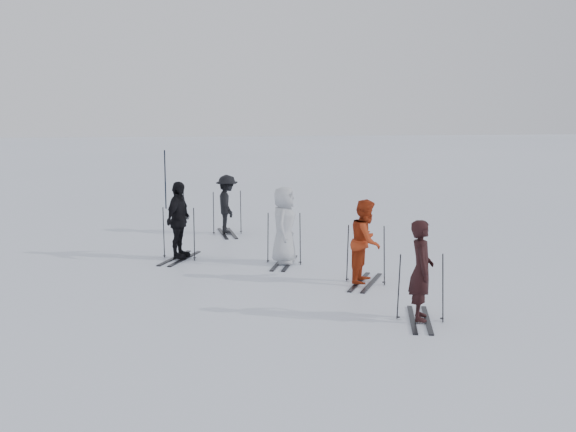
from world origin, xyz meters
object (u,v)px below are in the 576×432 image
Objects in this scene: skier_red at (366,242)px; skier_grey at (284,226)px; piste_marker at (165,179)px; skier_near_dark at (421,272)px; skier_uphill_left at (179,221)px; skier_uphill_far at (227,205)px.

skier_red is 2.55m from skier_grey.
skier_grey is 9.81m from piste_marker.
piste_marker is at bearing 32.99° from skier_near_dark.
skier_grey is at bearing 34.62° from skier_near_dark.
skier_red is at bearing 20.69° from skier_near_dark.
skier_grey is at bearing -84.89° from skier_uphill_left.
skier_near_dark is 9.33m from skier_uphill_far.
skier_uphill_far is at bearing 33.88° from skier_grey.
skier_uphill_far is at bearing 32.34° from skier_near_dark.
skier_red is (-0.36, 2.72, -0.00)m from skier_near_dark.
skier_near_dark is 0.94× the size of skier_uphill_left.
piste_marker is (-3.18, 9.28, 0.14)m from skier_grey.
skier_near_dark is at bearing -166.48° from skier_uphill_far.
skier_near_dark is 7.11m from skier_uphill_left.
skier_near_dark reaches higher than skier_red.
skier_uphill_far is 0.81× the size of piste_marker.
skier_uphill_left is (-2.51, 0.83, 0.03)m from skier_grey.
skier_near_dark is at bearing -70.22° from piste_marker.
skier_uphill_left reaches higher than skier_red.
piste_marker is at bearing 48.62° from skier_red.
skier_grey reaches higher than skier_near_dark.
skier_uphill_far is (-2.70, 6.10, -0.04)m from skier_red.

